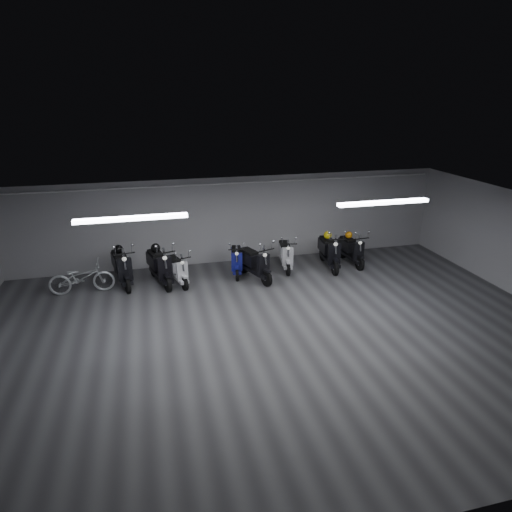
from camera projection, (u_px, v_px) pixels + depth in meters
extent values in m
cube|color=#3E3F41|center=(276.00, 336.00, 10.21)|extent=(14.00, 10.00, 0.01)
cube|color=slate|center=(278.00, 218.00, 9.23)|extent=(14.00, 10.00, 0.01)
cube|color=#A1A1A3|center=(233.00, 220.00, 14.27)|extent=(14.00, 0.01, 2.80)
cube|color=#A1A1A3|center=(400.00, 445.00, 5.17)|extent=(14.00, 0.01, 2.80)
cube|color=white|center=(131.00, 218.00, 9.48)|extent=(2.40, 0.18, 0.08)
cube|color=white|center=(383.00, 202.00, 10.84)|extent=(2.40, 0.18, 0.08)
cylinder|color=white|center=(233.00, 183.00, 13.77)|extent=(13.60, 0.05, 0.05)
imported|color=silver|center=(81.00, 274.00, 12.20)|extent=(1.75, 0.65, 1.12)
sphere|color=yellow|center=(328.00, 235.00, 14.05)|extent=(0.26, 0.26, 0.26)
sphere|color=black|center=(119.00, 249.00, 12.78)|extent=(0.25, 0.25, 0.25)
sphere|color=orange|center=(349.00, 235.00, 14.36)|extent=(0.24, 0.24, 0.24)
sphere|color=black|center=(155.00, 248.00, 12.83)|extent=(0.28, 0.28, 0.28)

